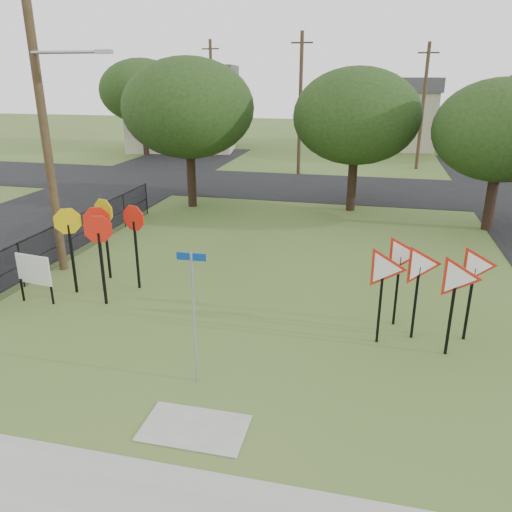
{
  "coord_description": "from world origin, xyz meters",
  "views": [
    {
      "loc": [
        2.93,
        -9.76,
        6.35
      ],
      "look_at": [
        -0.06,
        3.0,
        1.6
      ],
      "focal_mm": 35.0,
      "sensor_mm": 36.0,
      "label": 1
    }
  ],
  "objects": [
    {
      "name": "house_mid",
      "position": [
        4.0,
        40.0,
        3.15
      ],
      "size": [
        8.4,
        8.4,
        6.2
      ],
      "color": "#B8B194",
      "rests_on": "ground"
    },
    {
      "name": "street_name_sign",
      "position": [
        -0.49,
        -0.88,
        1.72
      ],
      "size": [
        0.62,
        0.06,
        3.0
      ],
      "color": "#9DA0A5",
      "rests_on": "ground"
    },
    {
      "name": "yield_sign_cluster",
      "position": [
        4.39,
        2.17,
        1.88
      ],
      "size": [
        3.28,
        1.55,
        2.57
      ],
      "color": "black",
      "rests_on": "ground"
    },
    {
      "name": "street_left",
      "position": [
        -12.0,
        10.0,
        0.01
      ],
      "size": [
        8.0,
        50.0,
        0.02
      ],
      "primitive_type": "cube",
      "color": "black",
      "rests_on": "ground"
    },
    {
      "name": "tree_near_left",
      "position": [
        -6.0,
        14.0,
        4.86
      ],
      "size": [
        6.4,
        6.4,
        7.27
      ],
      "color": "black",
      "rests_on": "ground"
    },
    {
      "name": "info_board",
      "position": [
        -6.44,
        1.89,
        0.99
      ],
      "size": [
        1.19,
        0.19,
        1.49
      ],
      "color": "black",
      "rests_on": "ground"
    },
    {
      "name": "house_left",
      "position": [
        -14.0,
        34.0,
        3.65
      ],
      "size": [
        10.58,
        8.88,
        7.2
      ],
      "color": "#B8B194",
      "rests_on": "ground"
    },
    {
      "name": "tree_far_left",
      "position": [
        -16.0,
        30.0,
        5.17
      ],
      "size": [
        6.8,
        6.8,
        7.73
      ],
      "color": "black",
      "rests_on": "ground"
    },
    {
      "name": "stop_sign_cluster",
      "position": [
        -4.89,
        3.19,
        1.99
      ],
      "size": [
        2.52,
        2.17,
        2.71
      ],
      "color": "black",
      "rests_on": "ground"
    },
    {
      "name": "far_pole_c",
      "position": [
        -10.0,
        30.0,
        4.6
      ],
      "size": [
        1.4,
        0.24,
        9.0
      ],
      "color": "#4A3722",
      "rests_on": "ground"
    },
    {
      "name": "street_far",
      "position": [
        0.0,
        20.0,
        0.01
      ],
      "size": [
        60.0,
        8.0,
        0.02
      ],
      "primitive_type": "cube",
      "color": "black",
      "rests_on": "ground"
    },
    {
      "name": "far_pole_a",
      "position": [
        -2.0,
        24.0,
        4.6
      ],
      "size": [
        1.4,
        0.24,
        9.0
      ],
      "color": "#4A3722",
      "rests_on": "ground"
    },
    {
      "name": "tree_near_mid",
      "position": [
        2.0,
        15.0,
        4.54
      ],
      "size": [
        6.0,
        6.0,
        6.8
      ],
      "color": "black",
      "rests_on": "ground"
    },
    {
      "name": "far_pole_b",
      "position": [
        6.0,
        28.0,
        4.35
      ],
      "size": [
        1.4,
        0.24,
        8.5
      ],
      "color": "#4A3722",
      "rests_on": "ground"
    },
    {
      "name": "curb_pad",
      "position": [
        0.0,
        -2.4,
        0.01
      ],
      "size": [
        2.0,
        1.2,
        0.02
      ],
      "primitive_type": "cube",
      "color": "gray",
      "rests_on": "ground"
    },
    {
      "name": "ground",
      "position": [
        0.0,
        0.0,
        0.0
      ],
      "size": [
        140.0,
        140.0,
        0.0
      ],
      "primitive_type": "plane",
      "color": "#3D5A21"
    },
    {
      "name": "utility_pole_main",
      "position": [
        -7.24,
        4.5,
        5.21
      ],
      "size": [
        3.55,
        0.33,
        10.0
      ],
      "color": "#4A3722",
      "rests_on": "ground"
    },
    {
      "name": "fence_run",
      "position": [
        -7.6,
        6.25,
        0.78
      ],
      "size": [
        0.05,
        11.55,
        1.5
      ],
      "color": "black",
      "rests_on": "ground"
    },
    {
      "name": "sidewalk",
      "position": [
        0.0,
        -4.2,
        0.01
      ],
      "size": [
        30.0,
        1.6,
        0.02
      ],
      "primitive_type": "cube",
      "color": "gray",
      "rests_on": "ground"
    },
    {
      "name": "tree_near_right",
      "position": [
        8.0,
        13.0,
        4.22
      ],
      "size": [
        5.6,
        5.6,
        6.33
      ],
      "color": "black",
      "rests_on": "ground"
    }
  ]
}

